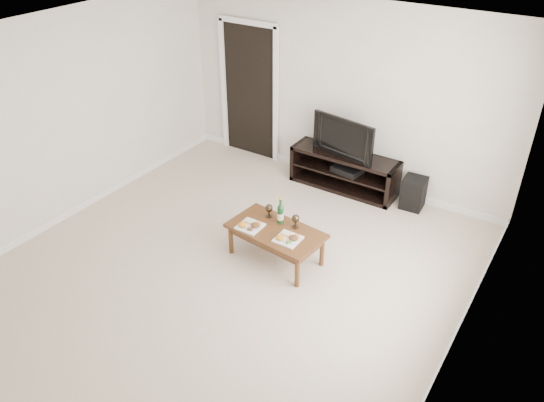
{
  "coord_description": "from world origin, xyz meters",
  "views": [
    {
      "loc": [
        3.0,
        -3.67,
        3.89
      ],
      "look_at": [
        0.19,
        0.67,
        0.7
      ],
      "focal_mm": 35.0,
      "sensor_mm": 36.0,
      "label": 1
    }
  ],
  "objects_px": {
    "coffee_table": "(276,244)",
    "television": "(347,136)",
    "media_console": "(344,171)",
    "subwoofer": "(413,193)"
  },
  "relations": [
    {
      "from": "television",
      "to": "subwoofer",
      "type": "bearing_deg",
      "value": 12.64
    },
    {
      "from": "media_console",
      "to": "coffee_table",
      "type": "relative_size",
      "value": 1.41
    },
    {
      "from": "television",
      "to": "coffee_table",
      "type": "distance_m",
      "value": 2.04
    },
    {
      "from": "subwoofer",
      "to": "coffee_table",
      "type": "distance_m",
      "value": 2.2
    },
    {
      "from": "media_console",
      "to": "subwoofer",
      "type": "distance_m",
      "value": 1.03
    },
    {
      "from": "coffee_table",
      "to": "television",
      "type": "bearing_deg",
      "value": 92.25
    },
    {
      "from": "media_console",
      "to": "television",
      "type": "bearing_deg",
      "value": 180.0
    },
    {
      "from": "television",
      "to": "coffee_table",
      "type": "relative_size",
      "value": 0.88
    },
    {
      "from": "television",
      "to": "coffee_table",
      "type": "height_order",
      "value": "television"
    },
    {
      "from": "subwoofer",
      "to": "media_console",
      "type": "bearing_deg",
      "value": 178.82
    }
  ]
}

